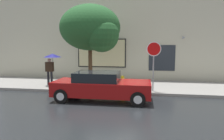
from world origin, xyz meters
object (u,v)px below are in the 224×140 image
(stop_sign, at_px, (154,56))
(pedestrian_with_umbrella, at_px, (52,60))
(street_tree, at_px, (92,29))
(fire_hydrant, at_px, (122,82))
(parked_car, at_px, (101,86))

(stop_sign, bearing_deg, pedestrian_with_umbrella, 172.22)
(street_tree, height_order, stop_sign, street_tree)
(stop_sign, bearing_deg, fire_hydrant, 160.38)
(parked_car, height_order, stop_sign, stop_sign)
(parked_car, distance_m, street_tree, 3.74)
(parked_car, xyz_separation_m, fire_hydrant, (0.76, 2.24, -0.17))
(pedestrian_with_umbrella, xyz_separation_m, street_tree, (2.62, -0.21, 1.78))
(pedestrian_with_umbrella, distance_m, stop_sign, 6.12)
(parked_car, distance_m, fire_hydrant, 2.37)
(parked_car, relative_size, stop_sign, 1.72)
(parked_car, relative_size, pedestrian_with_umbrella, 2.33)
(fire_hydrant, distance_m, stop_sign, 2.34)
(fire_hydrant, distance_m, street_tree, 3.47)
(parked_car, height_order, pedestrian_with_umbrella, pedestrian_with_umbrella)
(parked_car, height_order, fire_hydrant, parked_car)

